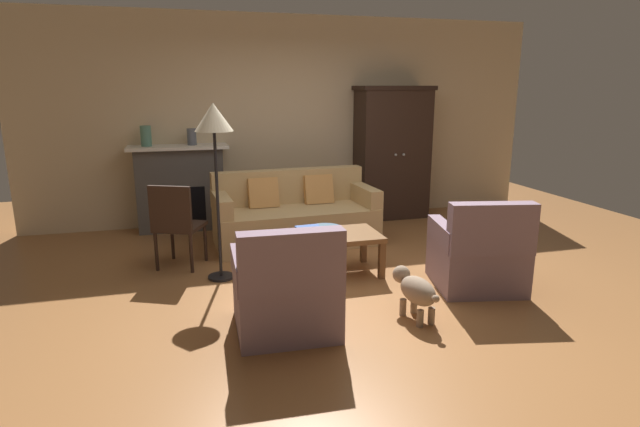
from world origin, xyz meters
TOP-DOWN VIEW (x-y plane):
  - ground_plane at (0.00, 0.00)m, footprint 9.60×9.60m
  - back_wall at (0.00, 2.55)m, footprint 7.20×0.10m
  - fireplace at (-1.55, 2.30)m, footprint 1.26×0.48m
  - armoire at (1.40, 2.22)m, footprint 1.06×0.57m
  - couch at (-0.24, 1.31)m, footprint 1.96×0.94m
  - coffee_table at (-0.20, 0.14)m, footprint 1.10×0.60m
  - fruit_bowl at (-0.17, 0.19)m, footprint 0.32×0.32m
  - book_stack at (-0.37, 0.16)m, footprint 0.26×0.19m
  - mantel_vase_jade at (-1.93, 2.28)m, footprint 0.13×0.13m
  - mantel_vase_slate at (-1.37, 2.28)m, footprint 0.12×0.12m
  - armchair_near_left at (-0.83, -0.97)m, footprint 0.81×0.80m
  - armchair_near_right at (1.09, -0.58)m, footprint 0.91×0.91m
  - side_chair_wooden at (-1.62, 0.73)m, footprint 0.58×0.58m
  - floor_lamp at (-1.22, 0.32)m, footprint 0.36×0.36m
  - dog at (0.23, -1.03)m, footprint 0.26×0.57m

SIDE VIEW (x-z plane):
  - ground_plane at x=0.00m, z-range 0.00..0.00m
  - dog at x=0.23m, z-range 0.05..0.44m
  - armchair_near_left at x=-0.83m, z-range -0.12..0.76m
  - armchair_near_right at x=1.09m, z-range -0.12..0.76m
  - couch at x=-0.24m, z-range -0.11..0.75m
  - coffee_table at x=-0.20m, z-range 0.16..0.58m
  - fruit_bowl at x=-0.17m, z-range 0.42..0.49m
  - book_stack at x=-0.37m, z-range 0.42..0.51m
  - side_chair_wooden at x=-1.62m, z-range 0.06..0.96m
  - fireplace at x=-1.55m, z-range 0.01..1.13m
  - armoire at x=1.40m, z-range 0.00..1.87m
  - mantel_vase_slate at x=-1.37m, z-range 1.12..1.33m
  - mantel_vase_jade at x=-1.93m, z-range 1.12..1.38m
  - back_wall at x=0.00m, z-range 0.00..2.80m
  - floor_lamp at x=-1.22m, z-range 0.63..2.34m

